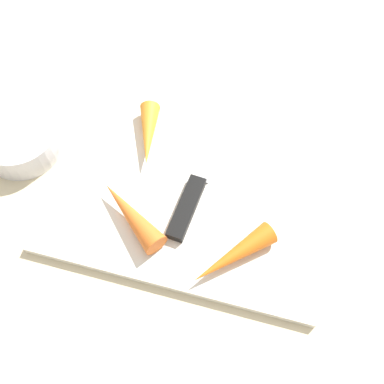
# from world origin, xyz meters

# --- Properties ---
(ground_plane) EXTENTS (1.40, 1.40, 0.00)m
(ground_plane) POSITION_xyz_m (0.00, 0.00, 0.00)
(ground_plane) COLOR #C6B793
(cutting_board) EXTENTS (0.36, 0.26, 0.01)m
(cutting_board) POSITION_xyz_m (0.00, 0.00, 0.01)
(cutting_board) COLOR silver
(cutting_board) RESTS_ON ground_plane
(knife) EXTENTS (0.04, 0.20, 0.01)m
(knife) POSITION_xyz_m (0.01, -0.01, 0.02)
(knife) COLOR #B7B7BC
(knife) RESTS_ON cutting_board
(carrot_medium) EXTENTS (0.11, 0.09, 0.03)m
(carrot_medium) POSITION_xyz_m (-0.06, -0.06, 0.03)
(carrot_medium) COLOR orange
(carrot_medium) RESTS_ON cutting_board
(carrot_longest) EXTENTS (0.10, 0.10, 0.03)m
(carrot_longest) POSITION_xyz_m (0.07, -0.08, 0.03)
(carrot_longest) COLOR orange
(carrot_longest) RESTS_ON cutting_board
(carrot_shortest) EXTENTS (0.05, 0.10, 0.03)m
(carrot_shortest) POSITION_xyz_m (-0.08, 0.06, 0.03)
(carrot_shortest) COLOR orange
(carrot_shortest) RESTS_ON cutting_board
(small_bowl) EXTENTS (0.11, 0.11, 0.04)m
(small_bowl) POSITION_xyz_m (-0.25, 0.01, 0.02)
(small_bowl) COLOR silver
(small_bowl) RESTS_ON ground_plane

